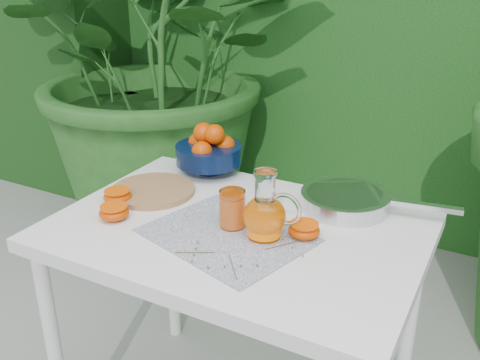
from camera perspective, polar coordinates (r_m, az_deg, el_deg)
The scene contains 11 objects.
hedge_backdrop at distance 3.17m, azimuth 19.42°, elevation 17.42°, with size 8.00×1.65×2.50m.
potted_plant_left at distance 2.81m, azimuth -7.81°, elevation 13.22°, with size 1.94×1.94×1.94m, color #25571D.
white_table at distance 1.52m, azimuth -0.36°, elevation -7.63°, with size 1.00×0.70×0.75m.
placemat at distance 1.43m, azimuth -1.44°, elevation -5.90°, with size 0.41×0.32×0.00m, color #0D1D49.
cutting_board at distance 1.69m, azimuth -9.27°, elevation -1.12°, with size 0.26×0.26×0.02m, color #A7784B.
fruit_bowl at distance 1.80m, azimuth -3.32°, elevation 3.23°, with size 0.25×0.25×0.18m.
juice_pitcher at distance 1.39m, azimuth 2.71°, elevation -3.68°, with size 0.16×0.12×0.19m.
juice_tumbler at distance 1.45m, azimuth -0.82°, elevation -3.15°, with size 0.09×0.09×0.10m.
saute_pan at distance 1.60m, azimuth 11.26°, elevation -2.08°, with size 0.47×0.29×0.05m.
orange_halves at distance 1.52m, azimuth -6.99°, elevation -3.41°, with size 0.68×0.27×0.04m.
thyme_sprigs at distance 1.34m, azimuth 0.10°, elevation -7.83°, with size 0.29×0.26×0.01m.
Camera 1 is at (0.58, -1.06, 1.45)m, focal length 40.00 mm.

